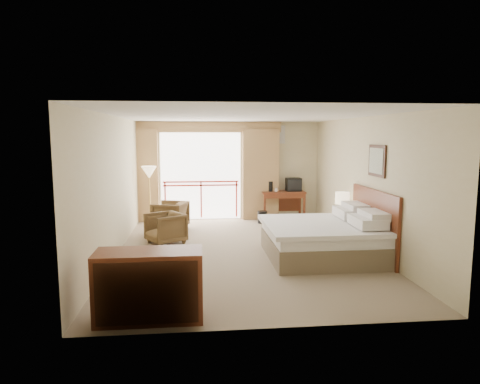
{
  "coord_description": "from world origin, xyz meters",
  "views": [
    {
      "loc": [
        -0.93,
        -8.36,
        2.33
      ],
      "look_at": [
        -0.03,
        0.4,
        1.16
      ],
      "focal_mm": 32.0,
      "sensor_mm": 36.0,
      "label": 1
    }
  ],
  "objects": [
    {
      "name": "wastebasket",
      "position": [
        0.82,
        2.72,
        0.16
      ],
      "size": [
        0.3,
        0.3,
        0.32
      ],
      "primitive_type": "cylinder",
      "rotation": [
        0.0,
        0.0,
        0.2
      ],
      "color": "black",
      "rests_on": "floor"
    },
    {
      "name": "coffee_maker",
      "position": [
        1.12,
        3.25,
        0.92
      ],
      "size": [
        0.15,
        0.15,
        0.28
      ],
      "primitive_type": "cylinder",
      "rotation": [
        0.0,
        0.0,
        -0.13
      ],
      "color": "black",
      "rests_on": "desk"
    },
    {
      "name": "curtain_left",
      "position": [
        -2.45,
        3.35,
        1.25
      ],
      "size": [
        1.0,
        0.26,
        2.5
      ],
      "primitive_type": "cube",
      "color": "#987247",
      "rests_on": "wall_back"
    },
    {
      "name": "table_lamp",
      "position": [
        2.25,
        0.6,
        0.95
      ],
      "size": [
        0.31,
        0.31,
        0.54
      ],
      "rotation": [
        0.0,
        0.0,
        -0.34
      ],
      "color": "tan",
      "rests_on": "nightstand"
    },
    {
      "name": "wall_front",
      "position": [
        0.0,
        -3.5,
        1.35
      ],
      "size": [
        5.0,
        0.0,
        5.0
      ],
      "primitive_type": "plane",
      "rotation": [
        -1.57,
        0.0,
        0.0
      ],
      "color": "beige",
      "rests_on": "ground"
    },
    {
      "name": "balcony_door",
      "position": [
        -0.8,
        3.48,
        1.2
      ],
      "size": [
        2.4,
        0.0,
        2.4
      ],
      "primitive_type": "plane",
      "rotation": [
        1.57,
        0.0,
        0.0
      ],
      "color": "white",
      "rests_on": "wall_back"
    },
    {
      "name": "balcony_railing",
      "position": [
        -0.8,
        3.46,
        0.81
      ],
      "size": [
        2.09,
        0.03,
        1.02
      ],
      "color": "red",
      "rests_on": "wall_back"
    },
    {
      "name": "nightstand",
      "position": [
        2.25,
        0.55,
        0.26
      ],
      "size": [
        0.38,
        0.45,
        0.53
      ],
      "primitive_type": "cube",
      "rotation": [
        0.0,
        0.0,
        -0.03
      ],
      "color": "#5A2717",
      "rests_on": "floor"
    },
    {
      "name": "wall_right",
      "position": [
        2.5,
        0.0,
        1.35
      ],
      "size": [
        0.0,
        7.0,
        7.0
      ],
      "primitive_type": "plane",
      "rotation": [
        1.57,
        0.0,
        -1.57
      ],
      "color": "beige",
      "rests_on": "ground"
    },
    {
      "name": "ceiling",
      "position": [
        0.0,
        0.0,
        2.7
      ],
      "size": [
        7.0,
        7.0,
        0.0
      ],
      "primitive_type": "plane",
      "rotation": [
        3.14,
        0.0,
        0.0
      ],
      "color": "white",
      "rests_on": "wall_back"
    },
    {
      "name": "curtain_right",
      "position": [
        0.85,
        3.35,
        1.25
      ],
      "size": [
        1.0,
        0.26,
        2.5
      ],
      "primitive_type": "cube",
      "color": "#987247",
      "rests_on": "wall_back"
    },
    {
      "name": "wall_back",
      "position": [
        0.0,
        3.5,
        1.35
      ],
      "size": [
        5.0,
        0.0,
        5.0
      ],
      "primitive_type": "plane",
      "rotation": [
        1.57,
        0.0,
        0.0
      ],
      "color": "beige",
      "rests_on": "ground"
    },
    {
      "name": "floor_lamp",
      "position": [
        -2.14,
        2.8,
        1.32
      ],
      "size": [
        0.39,
        0.39,
        1.54
      ],
      "rotation": [
        0.0,
        0.0,
        -0.15
      ],
      "color": "tan",
      "rests_on": "floor"
    },
    {
      "name": "cup",
      "position": [
        1.27,
        3.2,
        0.83
      ],
      "size": [
        0.08,
        0.08,
        0.1
      ],
      "primitive_type": "cylinder",
      "rotation": [
        0.0,
        0.0,
        0.18
      ],
      "color": "white",
      "rests_on": "desk"
    },
    {
      "name": "hvac_vent",
      "position": [
        1.3,
        3.47,
        2.35
      ],
      "size": [
        0.5,
        0.04,
        0.5
      ],
      "primitive_type": "cube",
      "color": "silver",
      "rests_on": "wall_back"
    },
    {
      "name": "side_table",
      "position": [
        -1.82,
        1.46,
        0.37
      ],
      "size": [
        0.49,
        0.49,
        0.53
      ],
      "rotation": [
        0.0,
        0.0,
        0.35
      ],
      "color": "black",
      "rests_on": "floor"
    },
    {
      "name": "book",
      "position": [
        -1.82,
        1.46,
        0.54
      ],
      "size": [
        0.26,
        0.27,
        0.02
      ],
      "primitive_type": "imported",
      "rotation": [
        0.0,
        0.0,
        0.6
      ],
      "color": "white",
      "rests_on": "side_table"
    },
    {
      "name": "tv",
      "position": [
        1.77,
        3.24,
        0.97
      ],
      "size": [
        0.41,
        0.32,
        0.37
      ],
      "rotation": [
        0.0,
        0.0,
        0.04
      ],
      "color": "black",
      "rests_on": "desk"
    },
    {
      "name": "dresser",
      "position": [
        -1.54,
        -3.09,
        0.45
      ],
      "size": [
        1.34,
        0.57,
        0.89
      ],
      "rotation": [
        0.0,
        0.0,
        -0.07
      ],
      "color": "#5A2717",
      "rests_on": "floor"
    },
    {
      "name": "armchair_near",
      "position": [
        -1.61,
        0.82,
        0.0
      ],
      "size": [
        0.99,
        0.98,
        0.66
      ],
      "primitive_type": "imported",
      "rotation": [
        0.0,
        0.0,
        -1.03
      ],
      "color": "#4C351B",
      "rests_on": "floor"
    },
    {
      "name": "bed",
      "position": [
        1.5,
        -0.6,
        0.38
      ],
      "size": [
        2.13,
        2.06,
        0.97
      ],
      "color": "brown",
      "rests_on": "floor"
    },
    {
      "name": "headboard",
      "position": [
        2.46,
        -0.6,
        0.65
      ],
      "size": [
        0.06,
        2.1,
        1.3
      ],
      "primitive_type": "cube",
      "color": "#5A2717",
      "rests_on": "wall_right"
    },
    {
      "name": "phone",
      "position": [
        2.2,
        0.4,
        0.57
      ],
      "size": [
        0.19,
        0.15,
        0.08
      ],
      "primitive_type": "cube",
      "rotation": [
        0.0,
        0.0,
        0.03
      ],
      "color": "black",
      "rests_on": "nightstand"
    },
    {
      "name": "valance",
      "position": [
        -0.8,
        3.38,
        2.55
      ],
      "size": [
        4.4,
        0.22,
        0.28
      ],
      "primitive_type": "cube",
      "color": "#987247",
      "rests_on": "wall_back"
    },
    {
      "name": "wall_left",
      "position": [
        -2.5,
        0.0,
        1.35
      ],
      "size": [
        0.0,
        7.0,
        7.0
      ],
      "primitive_type": "plane",
      "rotation": [
        1.57,
        0.0,
        1.57
      ],
      "color": "beige",
      "rests_on": "ground"
    },
    {
      "name": "framed_art",
      "position": [
        2.47,
        -0.6,
        1.85
      ],
      "size": [
        0.04,
        0.72,
        0.6
      ],
      "color": "black",
      "rests_on": "wall_right"
    },
    {
      "name": "armchair_far",
      "position": [
        -1.59,
        2.19,
        0.0
      ],
      "size": [
        0.97,
        0.96,
        0.7
      ],
      "primitive_type": "imported",
      "rotation": [
        0.0,
        0.0,
        -1.89
      ],
      "color": "#4C351B",
      "rests_on": "floor"
    },
    {
      "name": "desk",
      "position": [
        1.47,
        3.3,
        0.61
      ],
      "size": [
        1.2,
        0.58,
        0.79
      ],
      "rotation": [
        0.0,
        0.0,
        -0.02
      ],
      "color": "#5A2717",
      "rests_on": "floor"
    },
    {
      "name": "floor",
      "position": [
        0.0,
        0.0,
        0.0
      ],
      "size": [
        7.0,
        7.0,
        0.0
      ],
      "primitive_type": "plane",
      "color": "gray",
      "rests_on": "ground"
    }
  ]
}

